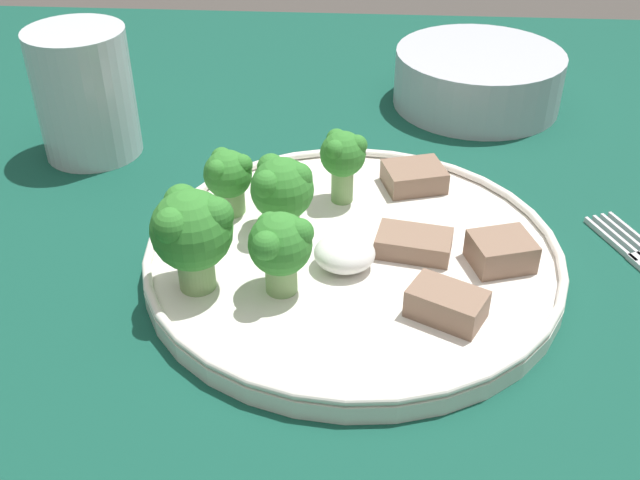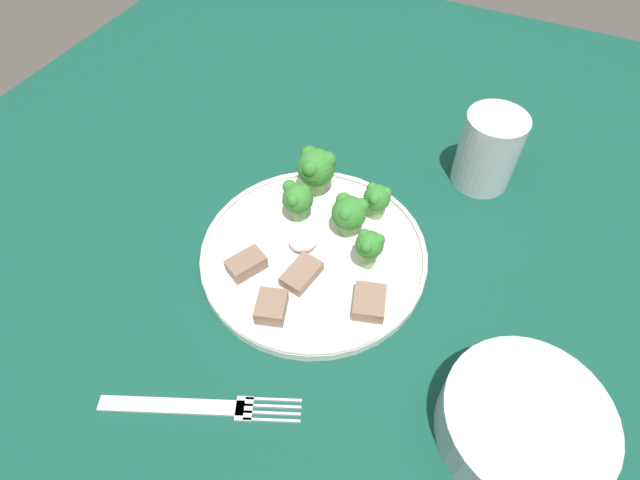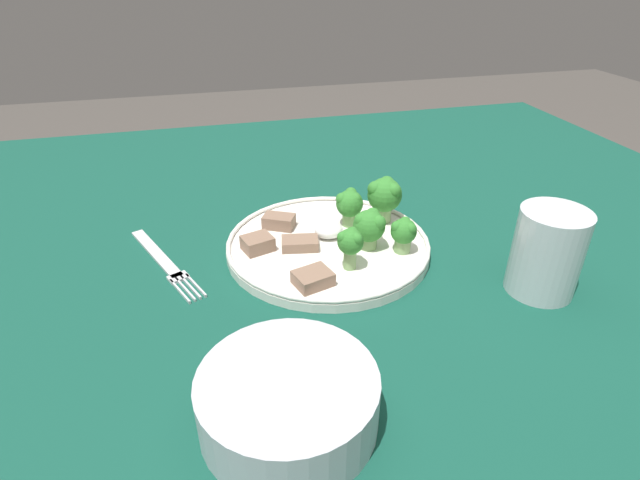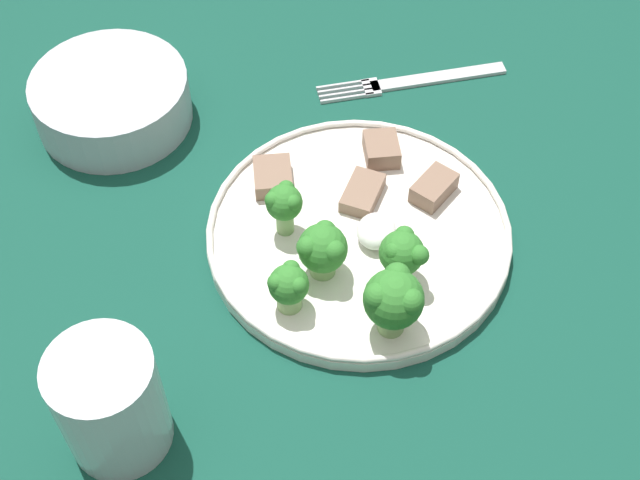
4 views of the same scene
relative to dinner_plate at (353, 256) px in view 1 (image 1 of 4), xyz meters
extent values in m
cube|color=#114738|center=(-0.05, -0.04, -0.02)|extent=(1.31, 1.12, 0.03)
cylinder|color=white|center=(0.00, 0.00, 0.00)|extent=(0.27, 0.27, 0.01)
torus|color=white|center=(0.00, 0.00, 0.01)|extent=(0.27, 0.27, 0.01)
cube|color=silver|center=(0.19, 0.05, -0.01)|extent=(0.02, 0.05, 0.00)
cube|color=silver|center=(0.19, 0.05, -0.01)|extent=(0.02, 0.05, 0.00)
cube|color=silver|center=(0.18, 0.04, -0.01)|extent=(0.02, 0.05, 0.00)
cube|color=silver|center=(0.18, 0.04, -0.01)|extent=(0.02, 0.05, 0.00)
cylinder|color=#B7BCC6|center=(0.11, 0.26, 0.02)|extent=(0.15, 0.15, 0.05)
cylinder|color=white|center=(0.11, 0.26, 0.01)|extent=(0.13, 0.13, 0.04)
cylinder|color=silver|center=(-0.22, 0.15, 0.04)|extent=(0.08, 0.08, 0.10)
cylinder|color=silver|center=(-0.22, 0.15, 0.02)|extent=(0.07, 0.07, 0.06)
cylinder|color=#7FA866|center=(-0.05, 0.02, 0.01)|extent=(0.02, 0.02, 0.02)
sphere|color=#337F2D|center=(-0.05, 0.02, 0.03)|extent=(0.04, 0.04, 0.04)
sphere|color=#337F2D|center=(-0.04, 0.02, 0.04)|extent=(0.02, 0.02, 0.02)
sphere|color=#337F2D|center=(-0.06, 0.03, 0.04)|extent=(0.02, 0.02, 0.02)
sphere|color=#337F2D|center=(-0.06, 0.01, 0.04)|extent=(0.02, 0.02, 0.02)
cylinder|color=#7FA866|center=(-0.09, -0.04, 0.02)|extent=(0.02, 0.02, 0.02)
sphere|color=#337F2D|center=(-0.09, -0.04, 0.04)|extent=(0.05, 0.05, 0.05)
sphere|color=#337F2D|center=(-0.08, -0.04, 0.06)|extent=(0.02, 0.02, 0.02)
sphere|color=#337F2D|center=(-0.10, -0.03, 0.06)|extent=(0.02, 0.02, 0.02)
sphere|color=#337F2D|center=(-0.10, -0.05, 0.06)|extent=(0.02, 0.02, 0.02)
cylinder|color=#7FA866|center=(-0.01, 0.06, 0.02)|extent=(0.02, 0.02, 0.03)
sphere|color=#337F2D|center=(-0.01, 0.06, 0.04)|extent=(0.03, 0.03, 0.03)
sphere|color=#337F2D|center=(0.00, 0.06, 0.05)|extent=(0.01, 0.01, 0.01)
sphere|color=#337F2D|center=(-0.02, 0.07, 0.05)|extent=(0.01, 0.01, 0.01)
sphere|color=#337F2D|center=(-0.02, 0.06, 0.05)|extent=(0.01, 0.01, 0.01)
cylinder|color=#7FA866|center=(-0.09, 0.04, 0.01)|extent=(0.02, 0.02, 0.02)
sphere|color=#337F2D|center=(-0.09, 0.04, 0.03)|extent=(0.03, 0.03, 0.03)
sphere|color=#337F2D|center=(-0.08, 0.04, 0.04)|extent=(0.02, 0.02, 0.02)
sphere|color=#337F2D|center=(-0.09, 0.05, 0.04)|extent=(0.02, 0.02, 0.02)
sphere|color=#337F2D|center=(-0.09, 0.04, 0.04)|extent=(0.02, 0.02, 0.02)
cylinder|color=#7FA866|center=(-0.04, -0.05, 0.01)|extent=(0.02, 0.02, 0.02)
sphere|color=#337F2D|center=(-0.04, -0.05, 0.04)|extent=(0.04, 0.04, 0.04)
sphere|color=#337F2D|center=(-0.03, -0.05, 0.05)|extent=(0.02, 0.02, 0.02)
sphere|color=#337F2D|center=(-0.05, -0.04, 0.05)|extent=(0.02, 0.02, 0.02)
sphere|color=#337F2D|center=(-0.05, -0.06, 0.05)|extent=(0.02, 0.02, 0.02)
cube|color=#846651|center=(0.04, 0.00, 0.01)|extent=(0.05, 0.04, 0.01)
cube|color=#846651|center=(0.09, -0.01, 0.01)|extent=(0.04, 0.04, 0.02)
cube|color=#846651|center=(0.06, -0.06, 0.01)|extent=(0.05, 0.04, 0.02)
cube|color=#846651|center=(0.04, 0.09, 0.01)|extent=(0.05, 0.05, 0.02)
ellipsoid|color=white|center=(-0.01, -0.02, 0.01)|extent=(0.04, 0.03, 0.02)
camera|label=1|loc=(0.01, -0.40, 0.29)|focal=42.00mm
camera|label=2|loc=(0.32, 0.16, 0.48)|focal=28.00mm
camera|label=3|loc=(0.15, 0.55, 0.34)|focal=28.00mm
camera|label=4|loc=(-0.48, -0.06, 0.62)|focal=50.00mm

